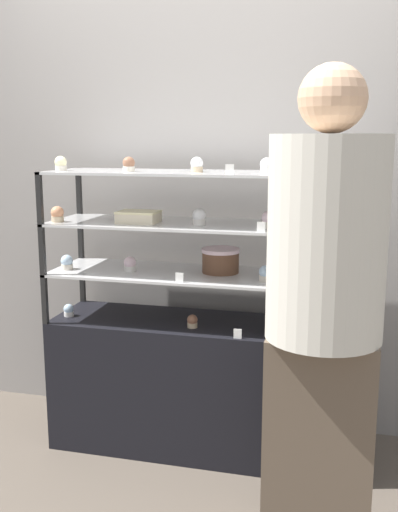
{
  "coord_description": "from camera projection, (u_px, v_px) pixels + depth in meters",
  "views": [
    {
      "loc": [
        0.68,
        -2.69,
        1.52
      ],
      "look_at": [
        0.0,
        0.0,
        0.97
      ],
      "focal_mm": 42.0,
      "sensor_mm": 36.0,
      "label": 1
    }
  ],
  "objects": [
    {
      "name": "cupcake_10",
      "position": [
        344.0,
        222.0,
        2.6
      ],
      "size": [
        0.06,
        0.06,
        0.08
      ],
      "color": "#CCB28C",
      "rests_on": "display_riser_middle"
    },
    {
      "name": "cupcake_8",
      "position": [
        199.0,
        217.0,
        2.74
      ],
      "size": [
        0.06,
        0.06,
        0.08
      ],
      "color": "white",
      "rests_on": "display_riser_middle"
    },
    {
      "name": "cupcake_4",
      "position": [
        130.0,
        264.0,
        2.89
      ],
      "size": [
        0.06,
        0.06,
        0.07
      ],
      "color": "white",
      "rests_on": "display_riser_lower"
    },
    {
      "name": "display_riser_middle",
      "position": [
        199.0,
        226.0,
        2.8
      ],
      "size": [
        1.43,
        0.44,
        0.24
      ],
      "color": "black",
      "rests_on": "display_riser_lower"
    },
    {
      "name": "price_tag_0",
      "position": [
        238.0,
        334.0,
        2.64
      ],
      "size": [
        0.04,
        0.0,
        0.04
      ],
      "color": "white",
      "rests_on": "display_base"
    },
    {
      "name": "customer_figure",
      "position": [
        324.0,
        304.0,
        2.11
      ],
      "size": [
        0.41,
        0.41,
        1.76
      ],
      "color": "brown",
      "rests_on": "ground_plane"
    },
    {
      "name": "cupcake_9",
      "position": [
        268.0,
        220.0,
        2.65
      ],
      "size": [
        0.06,
        0.06,
        0.08
      ],
      "color": "beige",
      "rests_on": "display_riser_middle"
    },
    {
      "name": "ground_plane",
      "position": [
        199.0,
        445.0,
        3.02
      ],
      "size": [
        20.0,
        20.0,
        0.0
      ],
      "primitive_type": "plane",
      "color": "brown"
    },
    {
      "name": "cupcake_6",
      "position": [
        339.0,
        278.0,
        2.59
      ],
      "size": [
        0.06,
        0.06,
        0.07
      ],
      "color": "#CCB28C",
      "rests_on": "display_riser_lower"
    },
    {
      "name": "cupcake_11",
      "position": [
        61.0,
        164.0,
        2.84
      ],
      "size": [
        0.06,
        0.06,
        0.07
      ],
      "color": "beige",
      "rests_on": "display_riser_upper"
    },
    {
      "name": "cupcake_7",
      "position": [
        57.0,
        214.0,
        2.84
      ],
      "size": [
        0.06,
        0.06,
        0.08
      ],
      "color": "#CCB28C",
      "rests_on": "display_riser_middle"
    },
    {
      "name": "cupcake_2",
      "position": [
        341.0,
        330.0,
        2.67
      ],
      "size": [
        0.05,
        0.05,
        0.06
      ],
      "color": "white",
      "rests_on": "display_base"
    },
    {
      "name": "layer_cake_centerpiece",
      "position": [
        221.0,
        260.0,
        2.85
      ],
      "size": [
        0.18,
        0.18,
        0.12
      ],
      "color": "brown",
      "rests_on": "display_riser_lower"
    },
    {
      "name": "price_tag_1",
      "position": [
        179.0,
        278.0,
        2.66
      ],
      "size": [
        0.04,
        0.0,
        0.04
      ],
      "color": "white",
      "rests_on": "display_riser_lower"
    },
    {
      "name": "back_wall",
      "position": [
        216.0,
        181.0,
        3.11
      ],
      "size": [
        8.0,
        0.05,
        2.6
      ],
      "color": "gray",
      "rests_on": "ground_plane"
    },
    {
      "name": "price_tag_3",
      "position": [
        230.0,
        169.0,
        2.51
      ],
      "size": [
        0.04,
        0.0,
        0.04
      ],
      "color": "white",
      "rests_on": "display_riser_upper"
    },
    {
      "name": "cupcake_3",
      "position": [
        67.0,
        262.0,
        2.93
      ],
      "size": [
        0.06,
        0.06,
        0.07
      ],
      "color": "beige",
      "rests_on": "display_riser_lower"
    },
    {
      "name": "cupcake_12",
      "position": [
        129.0,
        165.0,
        2.75
      ],
      "size": [
        0.06,
        0.06,
        0.07
      ],
      "color": "beige",
      "rests_on": "display_riser_upper"
    },
    {
      "name": "display_riser_lower",
      "position": [
        199.0,
        276.0,
        2.85
      ],
      "size": [
        1.43,
        0.44,
        0.24
      ],
      "color": "black",
      "rests_on": "display_base"
    },
    {
      "name": "display_base",
      "position": [
        199.0,
        385.0,
        2.95
      ],
      "size": [
        1.43,
        0.44,
        0.65
      ],
      "color": "black",
      "rests_on": "ground_plane"
    },
    {
      "name": "cupcake_15",
      "position": [
        346.0,
        167.0,
        2.55
      ],
      "size": [
        0.06,
        0.06,
        0.07
      ],
      "color": "beige",
      "rests_on": "display_riser_upper"
    },
    {
      "name": "display_riser_upper",
      "position": [
        199.0,
        175.0,
        2.76
      ],
      "size": [
        1.43,
        0.44,
        0.24
      ],
      "color": "black",
      "rests_on": "display_riser_middle"
    },
    {
      "name": "price_tag_2",
      "position": [
        261.0,
        227.0,
        2.53
      ],
      "size": [
        0.04,
        0.0,
        0.04
      ],
      "color": "white",
      "rests_on": "display_riser_middle"
    },
    {
      "name": "cupcake_1",
      "position": [
        192.0,
        321.0,
        2.8
      ],
      "size": [
        0.05,
        0.05,
        0.06
      ],
      "color": "#CCB28C",
      "rests_on": "display_base"
    },
    {
      "name": "cupcake_5",
      "position": [
        265.0,
        274.0,
        2.68
      ],
      "size": [
        0.06,
        0.06,
        0.07
      ],
      "color": "beige",
      "rests_on": "display_riser_lower"
    },
    {
      "name": "donut_glazed",
      "position": [
        299.0,
        168.0,
        2.66
      ],
      "size": [
        0.14,
        0.14,
        0.04
      ],
      "color": "#EFE5CC",
      "rests_on": "display_riser_upper"
    },
    {
      "name": "cupcake_0",
      "position": [
        69.0,
        310.0,
        2.98
      ],
      "size": [
        0.05,
        0.05,
        0.06
      ],
      "color": "white",
      "rests_on": "display_base"
    },
    {
      "name": "cupcake_14",
      "position": [
        266.0,
        166.0,
        2.6
      ],
      "size": [
        0.06,
        0.06,
        0.07
      ],
      "color": "white",
      "rests_on": "display_riser_upper"
    },
    {
      "name": "cupcake_13",
      "position": [
        198.0,
        165.0,
        2.71
      ],
      "size": [
        0.06,
        0.06,
        0.07
      ],
      "color": "#CCB28C",
      "rests_on": "display_riser_upper"
    },
    {
      "name": "sheet_cake_frosted",
      "position": [
        139.0,
        217.0,
        2.82
      ],
      "size": [
        0.19,
        0.15,
        0.06
      ],
      "color": "beige",
      "rests_on": "display_riser_middle"
    }
  ]
}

